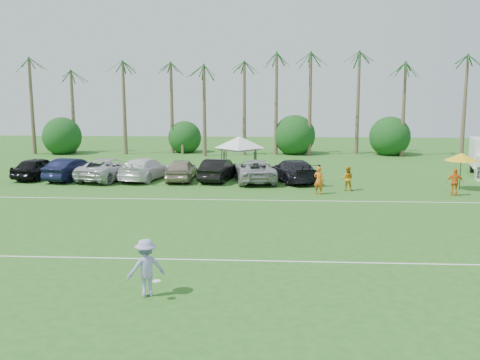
{
  "coord_description": "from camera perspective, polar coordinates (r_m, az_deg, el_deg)",
  "views": [
    {
      "loc": [
        3.49,
        -18.64,
        6.78
      ],
      "look_at": [
        1.69,
        12.05,
        1.6
      ],
      "focal_mm": 40.0,
      "sensor_mm": 36.0,
      "label": 1
    }
  ],
  "objects": [
    {
      "name": "frisbee_player",
      "position": [
        18.19,
        -9.99,
        -9.2
      ],
      "size": [
        1.45,
        1.23,
        1.95
      ],
      "rotation": [
        0.0,
        0.0,
        3.62
      ],
      "color": "#9B93D1",
      "rests_on": "ground"
    },
    {
      "name": "parked_car_6",
      "position": [
        40.01,
        1.62,
        1.02
      ],
      "size": [
        3.56,
        6.33,
        1.67
      ],
      "primitive_type": "imported",
      "rotation": [
        0.0,
        0.0,
        3.28
      ],
      "color": "#989898",
      "rests_on": "ground"
    },
    {
      "name": "parked_car_7",
      "position": [
        40.22,
        5.62,
        1.02
      ],
      "size": [
        4.1,
        6.21,
        1.67
      ],
      "primitive_type": "imported",
      "rotation": [
        0.0,
        0.0,
        3.48
      ],
      "color": "black",
      "rests_on": "ground"
    },
    {
      "name": "palm_tree_0",
      "position": [
        62.11,
        -21.19,
        9.58
      ],
      "size": [
        2.4,
        2.4,
        8.9
      ],
      "color": "brown",
      "rests_on": "ground"
    },
    {
      "name": "parked_car_2",
      "position": [
        41.98,
        -13.86,
        1.14
      ],
      "size": [
        4.15,
        6.51,
        1.67
      ],
      "primitive_type": "imported",
      "rotation": [
        0.0,
        0.0,
        2.9
      ],
      "color": "#B4B5B7",
      "rests_on": "ground"
    },
    {
      "name": "canopy_tent_left",
      "position": [
        45.01,
        -0.06,
        4.69
      ],
      "size": [
        4.25,
        4.25,
        3.45
      ],
      "color": "black",
      "rests_on": "ground"
    },
    {
      "name": "palm_tree_2",
      "position": [
        58.77,
        -12.2,
        11.73
      ],
      "size": [
        2.4,
        2.4,
        10.9
      ],
      "color": "brown",
      "rests_on": "ground"
    },
    {
      "name": "palm_tree_7",
      "position": [
        56.91,
        8.09,
        12.78
      ],
      "size": [
        2.4,
        2.4,
        11.9
      ],
      "color": "brown",
      "rests_on": "ground"
    },
    {
      "name": "parked_car_0",
      "position": [
        44.25,
        -20.69,
        1.22
      ],
      "size": [
        2.99,
        5.22,
        1.67
      ],
      "primitive_type": "imported",
      "rotation": [
        0.0,
        0.0,
        2.92
      ],
      "color": "black",
      "rests_on": "ground"
    },
    {
      "name": "bush_tree_2",
      "position": [
        57.91,
        5.84,
        4.58
      ],
      "size": [
        4.0,
        4.0,
        4.0
      ],
      "color": "brown",
      "rests_on": "ground"
    },
    {
      "name": "bush_tree_3",
      "position": [
        59.19,
        15.58,
        4.39
      ],
      "size": [
        4.0,
        4.0,
        4.0
      ],
      "color": "brown",
      "rests_on": "ground"
    },
    {
      "name": "palm_tree_5",
      "position": [
        56.77,
        -0.18,
        11.15
      ],
      "size": [
        2.4,
        2.4,
        9.9
      ],
      "color": "brown",
      "rests_on": "ground"
    },
    {
      "name": "ground",
      "position": [
        20.14,
        -6.93,
        -10.19
      ],
      "size": [
        120.0,
        120.0,
        0.0
      ],
      "primitive_type": "plane",
      "color": "#295E1C",
      "rests_on": "ground"
    },
    {
      "name": "parked_car_5",
      "position": [
        40.49,
        -2.34,
        1.12
      ],
      "size": [
        2.68,
        5.31,
        1.67
      ],
      "primitive_type": "imported",
      "rotation": [
        0.0,
        0.0,
        2.95
      ],
      "color": "black",
      "rests_on": "ground"
    },
    {
      "name": "parked_car_1",
      "position": [
        42.77,
        -17.5,
        1.13
      ],
      "size": [
        3.0,
        5.36,
        1.67
      ],
      "primitive_type": "imported",
      "rotation": [
        0.0,
        0.0,
        2.88
      ],
      "color": "black",
      "rests_on": "ground"
    },
    {
      "name": "sideline_player_b",
      "position": [
        37.16,
        11.39,
        0.16
      ],
      "size": [
        0.93,
        0.79,
        1.66
      ],
      "primitive_type": "imported",
      "rotation": [
        0.0,
        0.0,
        2.92
      ],
      "color": "orange",
      "rests_on": "ground"
    },
    {
      "name": "canopy_tent_right",
      "position": [
        45.05,
        -0.02,
        4.37
      ],
      "size": [
        3.9,
        3.9,
        3.16
      ],
      "color": "black",
      "rests_on": "ground"
    },
    {
      "name": "palm_tree_4",
      "position": [
        57.13,
        -4.25,
        10.24
      ],
      "size": [
        2.4,
        2.4,
        8.9
      ],
      "color": "brown",
      "rests_on": "ground"
    },
    {
      "name": "market_umbrella",
      "position": [
        39.39,
        22.55,
        2.28
      ],
      "size": [
        2.29,
        2.29,
        2.55
      ],
      "color": "black",
      "rests_on": "ground"
    },
    {
      "name": "field_lines",
      "position": [
        27.7,
        -4.0,
        -4.61
      ],
      "size": [
        80.0,
        12.1,
        0.01
      ],
      "color": "white",
      "rests_on": "ground"
    },
    {
      "name": "palm_tree_9",
      "position": [
        58.49,
        18.03,
        10.65
      ],
      "size": [
        2.4,
        2.4,
        9.9
      ],
      "color": "brown",
      "rests_on": "ground"
    },
    {
      "name": "palm_tree_3",
      "position": [
        57.88,
        -8.31,
        12.72
      ],
      "size": [
        2.4,
        2.4,
        11.9
      ],
      "color": "brown",
      "rests_on": "ground"
    },
    {
      "name": "sideline_player_a",
      "position": [
        35.49,
        8.4,
        -0.04
      ],
      "size": [
        0.8,
        0.68,
        1.85
      ],
      "primitive_type": "imported",
      "rotation": [
        0.0,
        0.0,
        2.71
      ],
      "color": "#D95F18",
      "rests_on": "ground"
    },
    {
      "name": "parked_car_4",
      "position": [
        40.73,
        -6.28,
        1.12
      ],
      "size": [
        2.0,
        4.92,
        1.67
      ],
      "primitive_type": "imported",
      "rotation": [
        0.0,
        0.0,
        3.15
      ],
      "color": "gray",
      "rests_on": "ground"
    },
    {
      "name": "palm_tree_6",
      "position": [
        56.69,
        3.95,
        12.0
      ],
      "size": [
        2.4,
        2.4,
        10.9
      ],
      "color": "brown",
      "rests_on": "ground"
    },
    {
      "name": "palm_tree_8",
      "position": [
        57.43,
        13.08,
        10.02
      ],
      "size": [
        2.4,
        2.4,
        8.9
      ],
      "color": "brown",
      "rests_on": "ground"
    },
    {
      "name": "sideline_player_c",
      "position": [
        37.28,
        21.96,
        -0.21
      ],
      "size": [
        1.11,
        0.59,
        1.8
      ],
      "primitive_type": "imported",
      "rotation": [
        0.0,
        0.0,
        2.99
      ],
      "color": "orange",
      "rests_on": "ground"
    },
    {
      "name": "bush_tree_1",
      "position": [
        58.62,
        -6.0,
        4.64
      ],
      "size": [
        4.0,
        4.0,
        4.0
      ],
      "color": "brown",
      "rests_on": "ground"
    },
    {
      "name": "bush_tree_0",
      "position": [
        62.07,
        -17.97,
        4.5
      ],
      "size": [
        4.0,
        4.0,
        4.0
      ],
      "color": "brown",
      "rests_on": "ground"
    },
    {
      "name": "palm_tree_1",
      "position": [
        60.25,
        -16.84,
        10.66
      ],
      "size": [
        2.4,
        2.4,
        9.9
      ],
      "color": "brown",
      "rests_on": "ground"
    },
    {
      "name": "palm_tree_10",
      "position": [
        59.95,
        22.79,
        11.16
      ],
      "size": [
        2.4,
        2.4,
        10.9
      ],
      "color": "brown",
      "rests_on": "ground"
    },
    {
      "name": "parked_car_3",
      "position": [
        41.49,
        -10.05,
        1.18
      ],
      "size": [
        3.62,
        6.15,
        1.67
      ],
      "primitive_type": "imported",
      "rotation": [
        0.0,
        0.0,
        2.91
      ],
      "color": "white",
      "rests_on": "ground"
    }
  ]
}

